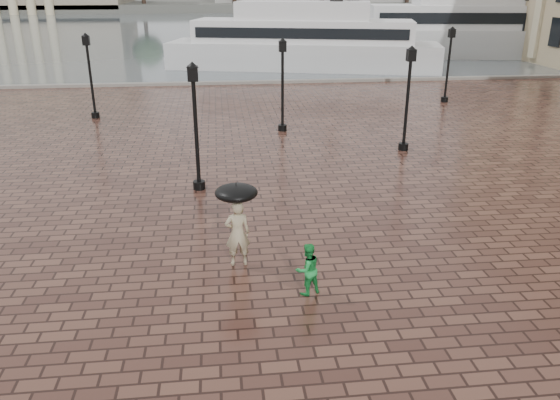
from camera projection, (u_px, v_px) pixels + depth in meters
name	position (u px, v px, depth m)	size (l,w,h in m)	color
ground	(480.00, 346.00, 11.31)	(300.00, 300.00, 0.00)	#3A201A
harbour_water	(244.00, 25.00, 96.17)	(240.00, 240.00, 0.00)	#465055
quay_edge	(287.00, 83.00, 40.83)	(80.00, 0.60, 0.30)	slate
far_shore	(232.00, 4.00, 158.52)	(300.00, 60.00, 2.00)	#4C4C47
street_lamps	(292.00, 86.00, 26.51)	(21.44, 14.44, 4.40)	black
adult_pedestrian	(238.00, 233.00, 14.26)	(0.66, 0.43, 1.81)	tan
child_pedestrian	(307.00, 269.00, 12.99)	(0.64, 0.50, 1.32)	green
ferry_near	(303.00, 41.00, 46.79)	(23.68, 11.13, 7.55)	silver
ferry_far	(482.00, 28.00, 54.70)	(28.66, 11.04, 9.17)	silver
umbrella	(236.00, 193.00, 13.83)	(1.10, 1.10, 1.18)	black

